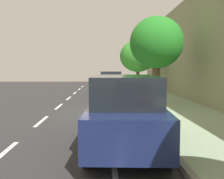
# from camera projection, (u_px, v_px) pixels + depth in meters

# --- Properties ---
(ground) EXTENTS (63.39, 63.39, 0.00)m
(ground) POSITION_uv_depth(u_px,v_px,m) (107.00, 113.00, 12.74)
(ground) COLOR #2B2B2B
(sidewalk) EXTENTS (3.73, 39.62, 0.16)m
(sidewalk) POSITION_uv_depth(u_px,v_px,m) (177.00, 111.00, 12.85)
(sidewalk) COLOR #94A985
(sidewalk) RESTS_ON ground
(curb_edge) EXTENTS (0.16, 39.62, 0.16)m
(curb_edge) POSITION_uv_depth(u_px,v_px,m) (138.00, 111.00, 12.78)
(curb_edge) COLOR gray
(curb_edge) RESTS_ON ground
(lane_stripe_centre) EXTENTS (0.14, 40.00, 0.01)m
(lane_stripe_centre) POSITION_uv_depth(u_px,v_px,m) (52.00, 113.00, 12.84)
(lane_stripe_centre) COLOR white
(lane_stripe_centre) RESTS_ON ground
(lane_stripe_bike_edge) EXTENTS (0.12, 39.62, 0.01)m
(lane_stripe_bike_edge) POSITION_uv_depth(u_px,v_px,m) (108.00, 113.00, 12.74)
(lane_stripe_bike_edge) COLOR white
(lane_stripe_bike_edge) RESTS_ON ground
(building_facade) EXTENTS (0.50, 39.62, 6.86)m
(building_facade) POSITION_uv_depth(u_px,v_px,m) (221.00, 43.00, 12.65)
(building_facade) COLOR gray
(building_facade) RESTS_ON ground
(parked_suv_dark_blue_second) EXTENTS (2.19, 4.81, 1.99)m
(parked_suv_dark_blue_second) POSITION_uv_depth(u_px,v_px,m) (126.00, 111.00, 7.12)
(parked_suv_dark_blue_second) COLOR navy
(parked_suv_dark_blue_second) RESTS_ON ground
(parked_pickup_white_mid) EXTENTS (2.11, 5.34, 1.95)m
(parked_pickup_white_mid) POSITION_uv_depth(u_px,v_px,m) (111.00, 84.00, 21.37)
(parked_pickup_white_mid) COLOR white
(parked_pickup_white_mid) RESTS_ON ground
(bicycle_at_curb) EXTENTS (1.28, 1.26, 0.76)m
(bicycle_at_curb) POSITION_uv_depth(u_px,v_px,m) (131.00, 108.00, 11.74)
(bicycle_at_curb) COLOR black
(bicycle_at_curb) RESTS_ON ground
(cyclist_with_backpack) EXTENTS (0.55, 0.53, 1.74)m
(cyclist_with_backpack) POSITION_uv_depth(u_px,v_px,m) (137.00, 94.00, 11.27)
(cyclist_with_backpack) COLOR #C6B284
(cyclist_with_backpack) RESTS_ON ground
(street_tree_mid_block) EXTENTS (2.97, 2.97, 4.93)m
(street_tree_mid_block) POSITION_uv_depth(u_px,v_px,m) (156.00, 43.00, 14.36)
(street_tree_mid_block) COLOR brown
(street_tree_mid_block) RESTS_ON sidewalk
(street_tree_far_end) EXTENTS (3.09, 3.09, 4.48)m
(street_tree_far_end) POSITION_uv_depth(u_px,v_px,m) (138.00, 56.00, 22.11)
(street_tree_far_end) COLOR brown
(street_tree_far_end) RESTS_ON sidewalk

